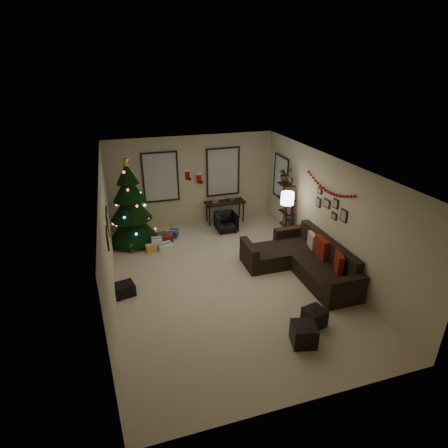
{
  "coord_description": "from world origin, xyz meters",
  "views": [
    {
      "loc": [
        -2.19,
        -6.81,
        4.65
      ],
      "look_at": [
        0.1,
        0.6,
        1.15
      ],
      "focal_mm": 29.12,
      "sensor_mm": 36.0,
      "label": 1
    }
  ],
  "objects_px": {
    "desk_chair": "(226,222)",
    "bookshelf": "(288,208)",
    "sofa": "(303,261)",
    "christmas_tree": "(131,209)",
    "desk": "(225,204)"
  },
  "relations": [
    {
      "from": "desk_chair",
      "to": "bookshelf",
      "type": "distance_m",
      "value": 1.87
    },
    {
      "from": "sofa",
      "to": "desk_chair",
      "type": "xyz_separation_m",
      "value": [
        -1.07,
        2.74,
        0.0
      ]
    },
    {
      "from": "desk_chair",
      "to": "bookshelf",
      "type": "xyz_separation_m",
      "value": [
        1.53,
        -0.9,
        0.6
      ]
    },
    {
      "from": "christmas_tree",
      "to": "sofa",
      "type": "distance_m",
      "value": 4.7
    },
    {
      "from": "bookshelf",
      "to": "desk_chair",
      "type": "bearing_deg",
      "value": 149.6
    },
    {
      "from": "bookshelf",
      "to": "sofa",
      "type": "bearing_deg",
      "value": -104.0
    },
    {
      "from": "bookshelf",
      "to": "desk",
      "type": "bearing_deg",
      "value": 131.32
    },
    {
      "from": "christmas_tree",
      "to": "bookshelf",
      "type": "relative_size",
      "value": 1.35
    },
    {
      "from": "sofa",
      "to": "desk",
      "type": "height_order",
      "value": "sofa"
    },
    {
      "from": "desk",
      "to": "desk_chair",
      "type": "distance_m",
      "value": 0.74
    },
    {
      "from": "desk_chair",
      "to": "bookshelf",
      "type": "height_order",
      "value": "bookshelf"
    },
    {
      "from": "sofa",
      "to": "bookshelf",
      "type": "height_order",
      "value": "bookshelf"
    },
    {
      "from": "desk",
      "to": "bookshelf",
      "type": "relative_size",
      "value": 0.68
    },
    {
      "from": "sofa",
      "to": "desk_chair",
      "type": "bearing_deg",
      "value": 111.28
    },
    {
      "from": "christmas_tree",
      "to": "bookshelf",
      "type": "bearing_deg",
      "value": -12.02
    }
  ]
}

